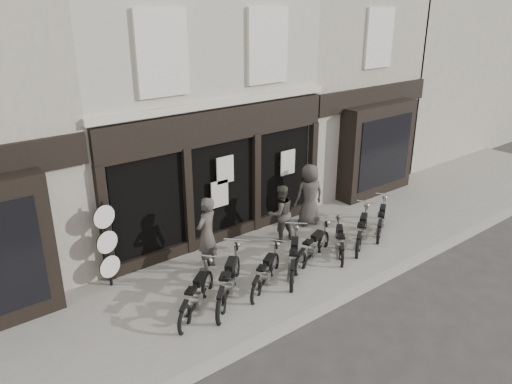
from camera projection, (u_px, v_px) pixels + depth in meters
ground_plane at (293, 284)px, 12.30m from camera, size 90.00×90.00×0.00m
pavement at (269, 268)px, 12.93m from camera, size 30.00×4.20×0.12m
kerb at (330, 305)px, 11.36m from camera, size 30.00×0.25×0.13m
central_building at (164, 87)px, 15.16m from camera, size 7.30×6.22×8.34m
neighbour_right at (313, 71)px, 18.84m from camera, size 5.60×6.73×8.34m
filler_right at (434, 55)px, 23.66m from camera, size 11.00×6.00×8.20m
motorcycle_0 at (197, 298)px, 11.03m from camera, size 1.77×1.45×0.99m
motorcycle_1 at (229, 285)px, 11.44m from camera, size 1.90×1.79×1.13m
motorcycle_2 at (266, 275)px, 11.98m from camera, size 1.75×1.22×0.93m
motorcycle_3 at (294, 260)px, 12.58m from camera, size 1.73×1.70×1.04m
motorcycle_4 at (313, 250)px, 13.13m from camera, size 1.96×0.98×0.98m
motorcycle_5 at (340, 243)px, 13.58m from camera, size 1.46×1.52×0.91m
motorcycle_6 at (362, 233)px, 14.07m from camera, size 1.90×1.41×1.03m
motorcycle_7 at (381, 222)px, 14.81m from camera, size 1.80×1.34×0.98m
man_left at (207, 234)px, 12.46m from camera, size 0.83×0.70×1.94m
man_centre at (280, 213)px, 14.03m from camera, size 0.89×0.74×1.65m
man_right at (309, 195)px, 15.01m from camera, size 1.04×0.79×1.91m
advert_sign_post at (108, 249)px, 11.67m from camera, size 0.55×0.36×2.29m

